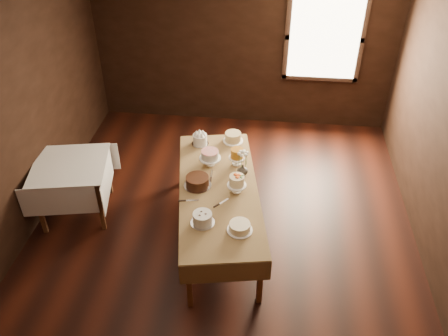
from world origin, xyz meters
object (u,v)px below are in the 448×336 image
cake_lattice (210,158)px  cake_server_a (224,201)px  cake_cream (240,227)px  cake_server_e (192,200)px  flower_vase (243,170)px  cake_swirl (202,219)px  side_table (71,170)px  cake_speckled (233,137)px  cake_caramel (237,158)px  cake_server_d (242,171)px  cake_flowers (237,185)px  cake_chocolate (197,182)px  cake_server_c (212,174)px  cake_meringue (200,140)px  display_table (219,192)px

cake_lattice → cake_server_a: 0.77m
cake_cream → cake_server_e: size_ratio=1.36×
cake_lattice → flower_vase: 0.47m
cake_swirl → cake_server_e: cake_swirl is taller
side_table → cake_swirl: bearing=-24.2°
cake_lattice → cake_speckled: bearing=67.5°
cake_caramel → cake_server_d: 0.20m
flower_vase → cake_speckled: bearing=104.4°
cake_flowers → cake_swirl: bearing=-118.5°
side_table → cake_server_e: side_table is taller
cake_speckled → cake_lattice: 0.64m
cake_flowers → cake_swirl: cake_flowers is taller
cake_speckled → cake_server_d: (0.19, -0.70, -0.06)m
cake_lattice → cake_flowers: (0.39, -0.52, 0.01)m
cake_server_a → cake_server_d: size_ratio=1.00×
side_table → cake_chocolate: (1.71, -0.19, 0.11)m
cake_caramel → cake_server_d: bearing=-61.4°
cake_lattice → cake_chocolate: size_ratio=0.73×
cake_caramel → cake_server_c: (-0.30, -0.24, -0.10)m
cake_chocolate → cake_server_d: bearing=33.9°
flower_vase → cake_server_a: bearing=-107.5°
cake_flowers → cake_server_e: size_ratio=1.05×
cake_caramel → cake_swirl: cake_caramel is taller
cake_caramel → cake_flowers: (0.05, -0.56, -0.00)m
cake_speckled → flower_vase: (0.19, -0.76, 0.01)m
cake_meringue → cake_flowers: 1.15m
cake_caramel → cake_flowers: bearing=-85.0°
cake_speckled → cake_cream: (0.25, -1.77, -0.02)m
cake_meringue → cake_server_a: size_ratio=0.99×
display_table → cake_flowers: cake_flowers is taller
side_table → cake_caramel: bearing=8.3°
cake_server_c → flower_vase: flower_vase is taller
cake_flowers → cake_chocolate: bearing=173.7°
cake_lattice → cake_caramel: (0.35, 0.04, 0.01)m
cake_flowers → cake_server_e: bearing=-155.5°
cake_server_c → cake_server_d: (0.38, 0.09, 0.00)m
cake_caramel → cake_server_d: size_ratio=1.04×
cake_chocolate → cake_server_c: cake_chocolate is taller
cake_lattice → cake_server_c: cake_lattice is taller
cake_meringue → cake_speckled: bearing=15.7°
cake_meringue → flower_vase: size_ratio=1.63×
cake_server_d → cake_server_c: bearing=158.7°
display_table → cake_server_d: cake_server_d is taller
cake_swirl → cake_server_a: 0.45m
flower_vase → cake_flowers: bearing=-97.1°
cake_server_e → cake_cream: bearing=-47.0°
cake_flowers → cake_server_c: 0.48m
cake_caramel → cake_cream: cake_caramel is taller
cake_caramel → cake_swirl: 1.19m
cake_server_d → cake_server_e: same height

